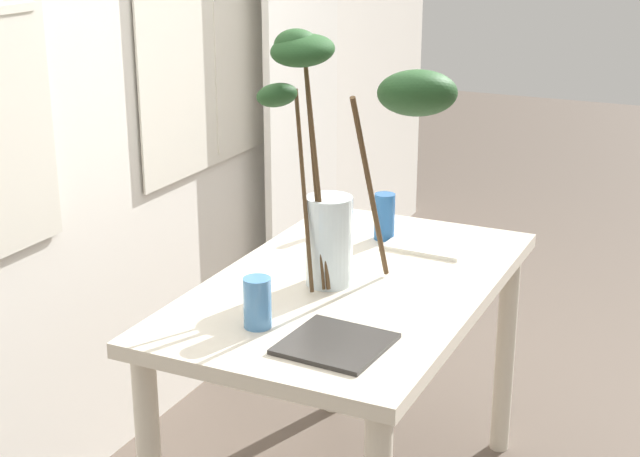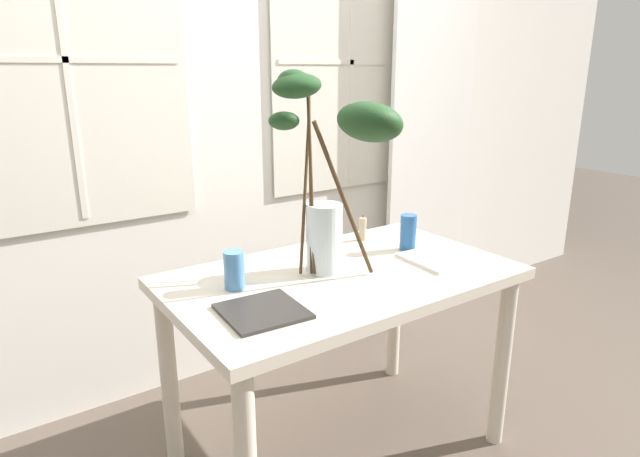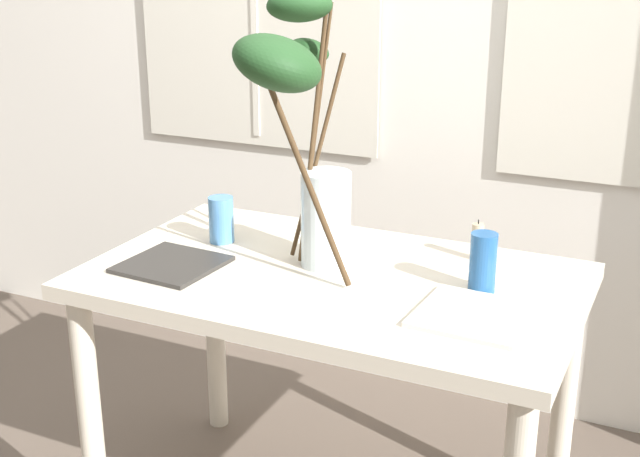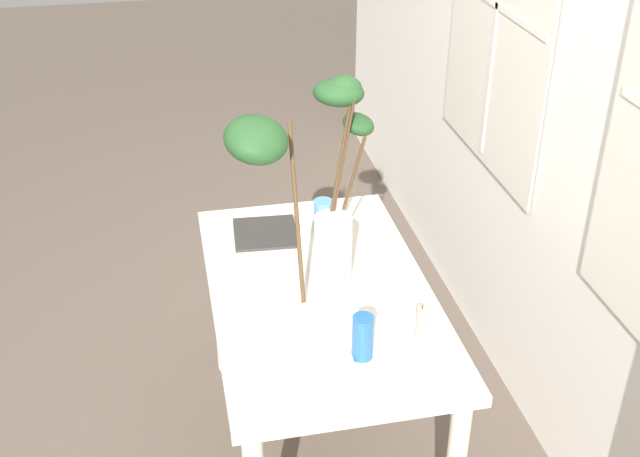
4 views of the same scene
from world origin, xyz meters
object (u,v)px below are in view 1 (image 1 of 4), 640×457
plate_square_left (335,344)px  dining_table (351,317)px  pillar_candle (316,221)px  plate_square_right (434,242)px  vase_with_branches (348,145)px  drinking_glass_blue_right (384,217)px  drinking_glass_blue_left (257,303)px

plate_square_left → dining_table: bearing=18.3°
pillar_candle → plate_square_right: bearing=-75.6°
dining_table → pillar_candle: bearing=40.2°
vase_with_branches → plate_square_left: size_ratio=3.05×
drinking_glass_blue_right → pillar_candle: (-0.07, 0.21, -0.02)m
dining_table → vase_with_branches: vase_with_branches is taller
pillar_candle → drinking_glass_blue_right: bearing=-71.7°
vase_with_branches → pillar_candle: vase_with_branches is taller
pillar_candle → vase_with_branches: bearing=-144.0°
drinking_glass_blue_left → drinking_glass_blue_right: 0.76m
dining_table → plate_square_right: 0.43m
vase_with_branches → dining_table: bearing=11.2°
plate_square_right → dining_table: bearing=165.4°
dining_table → drinking_glass_blue_left: bearing=166.8°
drinking_glass_blue_left → plate_square_left: 0.23m
dining_table → pillar_candle: pillar_candle is taller
dining_table → drinking_glass_blue_left: size_ratio=9.56×
drinking_glass_blue_left → plate_square_left: (-0.02, -0.22, -0.06)m
vase_with_branches → plate_square_left: 0.54m
drinking_glass_blue_left → plate_square_left: drinking_glass_blue_left is taller
drinking_glass_blue_left → vase_with_branches: bearing=-18.2°
vase_with_branches → plate_square_left: vase_with_branches is taller
drinking_glass_blue_right → plate_square_right: size_ratio=0.59×
vase_with_branches → plate_square_right: size_ratio=2.91×
dining_table → drinking_glass_blue_right: bearing=8.0°
plate_square_right → pillar_candle: bearing=104.4°
vase_with_branches → pillar_candle: bearing=36.0°
dining_table → pillar_candle: size_ratio=11.24×
dining_table → plate_square_left: plate_square_left is taller
dining_table → drinking_glass_blue_right: 0.42m
drinking_glass_blue_right → vase_with_branches: bearing=-171.5°
dining_table → drinking_glass_blue_right: drinking_glass_blue_right is taller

